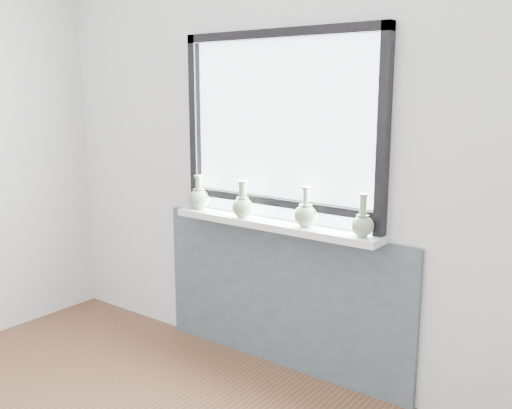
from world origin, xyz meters
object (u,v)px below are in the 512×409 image
Objects in this scene: vase_a at (199,198)px; vase_b at (243,205)px; vase_c at (305,214)px; vase_d at (362,223)px; windowsill at (273,224)px.

vase_a is 0.98× the size of vase_b.
vase_b is 0.98× the size of vase_c.
vase_c and vase_d have the same top height.
windowsill is 0.22m from vase_b.
vase_d is at bearing -1.39° from vase_c.
vase_c is (0.41, 0.02, -0.00)m from vase_b.
vase_c reaches higher than vase_b.
vase_d is (0.34, -0.01, -0.00)m from vase_c.
vase_a is 0.78m from vase_c.
windowsill is 6.28× the size of vase_a.
vase_a is 0.96× the size of vase_d.
windowsill is 0.23m from vase_c.
vase_d reaches higher than windowsill.
vase_a is (-0.56, -0.00, 0.09)m from windowsill.
windowsill is 6.15× the size of vase_b.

